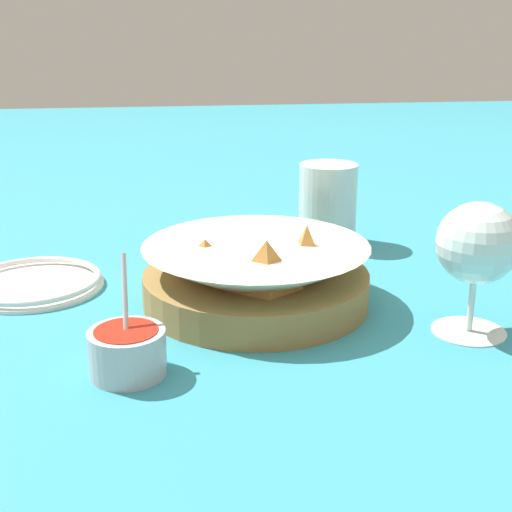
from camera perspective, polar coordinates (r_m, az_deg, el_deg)
ground_plane at (r=0.86m, az=-2.03°, el=-3.46°), size 4.00×4.00×0.00m
food_basket at (r=0.83m, az=-0.02°, el=-1.70°), size 0.26×0.26×0.10m
sauce_cup at (r=0.68m, az=-10.27°, el=-7.40°), size 0.08×0.07×0.11m
wine_glass at (r=0.77m, az=17.27°, el=0.65°), size 0.09×0.09×0.14m
beer_mug at (r=1.06m, az=5.72°, el=3.95°), size 0.13×0.09×0.12m
side_plate at (r=0.93m, az=-17.40°, el=-2.03°), size 0.17×0.17×0.01m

